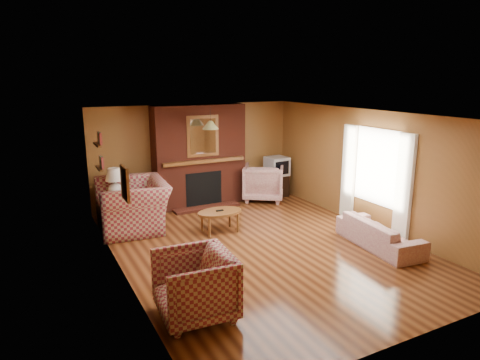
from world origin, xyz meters
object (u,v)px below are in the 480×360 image
plaid_armchair (195,286)px  table_lamp (115,181)px  side_table (117,211)px  coffee_table (220,213)px  fireplace (199,157)px  crt_tv (277,166)px  floral_sofa (379,233)px  plaid_loveseat (133,205)px  tv_stand (276,185)px  floral_armchair (264,182)px

plaid_armchair → table_lamp: table_lamp is taller
side_table → coffee_table: bearing=-38.6°
fireplace → crt_tv: 2.10m
plaid_armchair → side_table: bearing=-173.9°
floral_sofa → crt_tv: bearing=3.6°
plaid_loveseat → tv_stand: plaid_loveseat is taller
coffee_table → crt_tv: bearing=35.6°
plaid_loveseat → coffee_table: 1.79m
fireplace → coffee_table: bearing=-100.7°
fireplace → tv_stand: 2.25m
plaid_loveseat → side_table: bearing=-142.2°
table_lamp → fireplace: bearing=14.3°
crt_tv → plaid_loveseat: bearing=-169.4°
plaid_loveseat → crt_tv: 3.98m
plaid_armchair → tv_stand: (4.00, 4.41, -0.16)m
plaid_armchair → crt_tv: bearing=141.8°
side_table → floral_sofa: bearing=-40.5°
crt_tv → floral_sofa: bearing=-92.3°
plaid_loveseat → table_lamp: (-0.25, 0.39, 0.45)m
fireplace → crt_tv: fireplace is taller
fireplace → table_lamp: 2.18m
plaid_loveseat → crt_tv: crt_tv is taller
floral_sofa → crt_tv: 3.80m
fireplace → crt_tv: size_ratio=4.42×
table_lamp → crt_tv: table_lamp is taller
fireplace → table_lamp: (-2.10, -0.53, -0.24)m
floral_sofa → tv_stand: tv_stand is taller
side_table → crt_tv: crt_tv is taller
plaid_loveseat → floral_sofa: bearing=56.2°
side_table → tv_stand: size_ratio=1.09×
tv_stand → side_table: bearing=-176.1°
plaid_armchair → side_table: (-0.15, 4.06, -0.13)m
plaid_armchair → coffee_table: bearing=153.3°
fireplace → plaid_loveseat: bearing=-153.5°
fireplace → floral_sofa: bearing=-64.3°
fireplace → floral_armchair: fireplace is taller
coffee_table → crt_tv: 3.00m
fireplace → plaid_armchair: 5.05m
fireplace → floral_armchair: (1.58, -0.32, -0.73)m
coffee_table → tv_stand: tv_stand is taller
floral_armchair → side_table: size_ratio=1.65×
coffee_table → side_table: size_ratio=1.52×
coffee_table → side_table: (-1.74, 1.38, -0.08)m
plaid_armchair → table_lamp: (-0.15, 4.06, 0.51)m
tv_stand → plaid_loveseat: bearing=-170.2°
floral_armchair → coffee_table: size_ratio=1.08×
floral_armchair → fireplace: bearing=22.7°
plaid_armchair → tv_stand: plaid_armchair is taller
plaid_loveseat → floral_armchair: 3.48m
floral_armchair → plaid_armchair: bearing=84.5°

